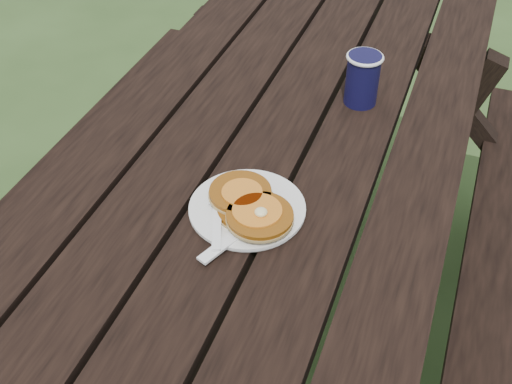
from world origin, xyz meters
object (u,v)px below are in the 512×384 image
(coffee_cup, at_px, (363,76))
(pancake_stack, at_px, (250,206))
(picnic_table, at_px, (265,274))
(plate, at_px, (247,209))

(coffee_cup, bearing_deg, pancake_stack, -102.78)
(picnic_table, distance_m, coffee_cup, 0.52)
(picnic_table, height_order, plate, plate)
(plate, height_order, pancake_stack, pancake_stack)
(coffee_cup, bearing_deg, plate, -104.46)
(picnic_table, relative_size, coffee_cup, 15.79)
(coffee_cup, bearing_deg, picnic_table, -121.60)
(plate, xyz_separation_m, coffee_cup, (0.11, 0.41, 0.06))
(pancake_stack, bearing_deg, coffee_cup, 77.22)
(picnic_table, relative_size, pancake_stack, 10.89)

